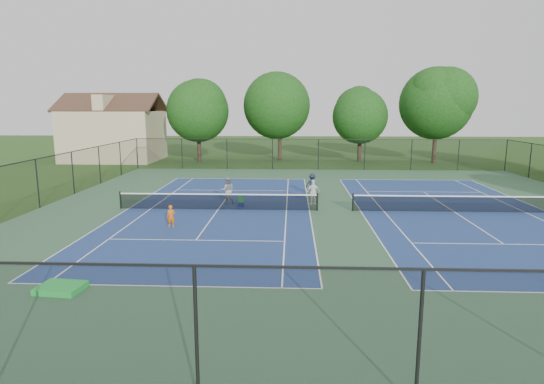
{
  "coord_description": "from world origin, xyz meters",
  "views": [
    {
      "loc": [
        -2.58,
        -26.49,
        6.1
      ],
      "look_at": [
        -3.71,
        -1.0,
        1.3
      ],
      "focal_mm": 30.0,
      "sensor_mm": 36.0,
      "label": 1
    }
  ],
  "objects_px": {
    "tree_back_a": "(198,107)",
    "bystander_b": "(312,185)",
    "tree_back_c": "(361,112)",
    "ball_crate": "(241,204)",
    "instructor": "(228,190)",
    "clapboard_house": "(114,133)",
    "child_player": "(171,216)",
    "ball_hopper": "(241,199)",
    "tree_back_b": "(280,102)",
    "tree_back_d": "(437,100)",
    "bystander_a": "(313,192)"
  },
  "relations": [
    {
      "from": "bystander_b",
      "to": "child_player",
      "type": "bearing_deg",
      "value": 74.7
    },
    {
      "from": "clapboard_house",
      "to": "bystander_b",
      "type": "bearing_deg",
      "value": -42.8
    },
    {
      "from": "child_player",
      "to": "ball_hopper",
      "type": "bearing_deg",
      "value": 49.38
    },
    {
      "from": "tree_back_b",
      "to": "bystander_b",
      "type": "bearing_deg",
      "value": -82.38
    },
    {
      "from": "ball_hopper",
      "to": "child_player",
      "type": "bearing_deg",
      "value": -121.3
    },
    {
      "from": "tree_back_b",
      "to": "tree_back_c",
      "type": "xyz_separation_m",
      "value": [
        9.0,
        -1.0,
        -1.11
      ]
    },
    {
      "from": "clapboard_house",
      "to": "tree_back_d",
      "type": "bearing_deg",
      "value": -1.59
    },
    {
      "from": "tree_back_b",
      "to": "tree_back_c",
      "type": "height_order",
      "value": "tree_back_b"
    },
    {
      "from": "tree_back_c",
      "to": "ball_hopper",
      "type": "distance_m",
      "value": 26.85
    },
    {
      "from": "child_player",
      "to": "clapboard_house",
      "type": "bearing_deg",
      "value": 106.75
    },
    {
      "from": "clapboard_house",
      "to": "ball_hopper",
      "type": "relative_size",
      "value": 27.95
    },
    {
      "from": "ball_hopper",
      "to": "instructor",
      "type": "bearing_deg",
      "value": 137.02
    },
    {
      "from": "child_player",
      "to": "instructor",
      "type": "distance_m",
      "value": 6.26
    },
    {
      "from": "tree_back_c",
      "to": "child_player",
      "type": "xyz_separation_m",
      "value": [
        -13.76,
        -29.11,
        -4.91
      ]
    },
    {
      "from": "tree_back_b",
      "to": "tree_back_c",
      "type": "distance_m",
      "value": 9.12
    },
    {
      "from": "tree_back_a",
      "to": "clapboard_house",
      "type": "height_order",
      "value": "tree_back_a"
    },
    {
      "from": "tree_back_a",
      "to": "instructor",
      "type": "xyz_separation_m",
      "value": [
        6.34,
        -22.22,
        -5.18
      ]
    },
    {
      "from": "tree_back_a",
      "to": "child_player",
      "type": "distance_m",
      "value": 28.95
    },
    {
      "from": "tree_back_a",
      "to": "clapboard_house",
      "type": "relative_size",
      "value": 0.85
    },
    {
      "from": "tree_back_c",
      "to": "bystander_b",
      "type": "distance_m",
      "value": 21.66
    },
    {
      "from": "tree_back_c",
      "to": "ball_hopper",
      "type": "bearing_deg",
      "value": -113.97
    },
    {
      "from": "child_player",
      "to": "bystander_b",
      "type": "distance_m",
      "value": 11.69
    },
    {
      "from": "tree_back_a",
      "to": "tree_back_b",
      "type": "height_order",
      "value": "tree_back_b"
    },
    {
      "from": "tree_back_d",
      "to": "bystander_a",
      "type": "height_order",
      "value": "tree_back_d"
    },
    {
      "from": "tree_back_c",
      "to": "ball_crate",
      "type": "relative_size",
      "value": 24.38
    },
    {
      "from": "clapboard_house",
      "to": "bystander_b",
      "type": "height_order",
      "value": "clapboard_house"
    },
    {
      "from": "tree_back_d",
      "to": "bystander_b",
      "type": "relative_size",
      "value": 6.8
    },
    {
      "from": "tree_back_a",
      "to": "ball_crate",
      "type": "bearing_deg",
      "value": -72.5
    },
    {
      "from": "tree_back_a",
      "to": "child_player",
      "type": "bearing_deg",
      "value": -81.42
    },
    {
      "from": "tree_back_d",
      "to": "instructor",
      "type": "relative_size",
      "value": 6.0
    },
    {
      "from": "tree_back_a",
      "to": "tree_back_b",
      "type": "xyz_separation_m",
      "value": [
        9.0,
        2.0,
        0.56
      ]
    },
    {
      "from": "child_player",
      "to": "ball_crate",
      "type": "relative_size",
      "value": 3.34
    },
    {
      "from": "tree_back_a",
      "to": "instructor",
      "type": "bearing_deg",
      "value": -74.08
    },
    {
      "from": "tree_back_c",
      "to": "ball_hopper",
      "type": "height_order",
      "value": "tree_back_c"
    },
    {
      "from": "tree_back_a",
      "to": "child_player",
      "type": "height_order",
      "value": "tree_back_a"
    },
    {
      "from": "tree_back_a",
      "to": "tree_back_c",
      "type": "distance_m",
      "value": 18.04
    },
    {
      "from": "tree_back_b",
      "to": "instructor",
      "type": "distance_m",
      "value": 25.03
    },
    {
      "from": "clapboard_house",
      "to": "ball_crate",
      "type": "xyz_separation_m",
      "value": [
        17.29,
        -24.1,
        -2.95
      ]
    },
    {
      "from": "bystander_a",
      "to": "ball_crate",
      "type": "xyz_separation_m",
      "value": [
        -4.49,
        -0.84,
        -0.65
      ]
    },
    {
      "from": "tree_back_c",
      "to": "instructor",
      "type": "height_order",
      "value": "tree_back_c"
    },
    {
      "from": "tree_back_a",
      "to": "bystander_b",
      "type": "distance_m",
      "value": 23.18
    },
    {
      "from": "tree_back_b",
      "to": "clapboard_house",
      "type": "distance_m",
      "value": 19.35
    },
    {
      "from": "ball_crate",
      "to": "tree_back_c",
      "type": "bearing_deg",
      "value": 66.03
    },
    {
      "from": "instructor",
      "to": "bystander_b",
      "type": "height_order",
      "value": "instructor"
    },
    {
      "from": "ball_crate",
      "to": "bystander_b",
      "type": "bearing_deg",
      "value": 40.46
    },
    {
      "from": "tree_back_c",
      "to": "ball_crate",
      "type": "height_order",
      "value": "tree_back_c"
    },
    {
      "from": "tree_back_b",
      "to": "tree_back_a",
      "type": "bearing_deg",
      "value": -167.47
    },
    {
      "from": "bystander_a",
      "to": "ball_hopper",
      "type": "bearing_deg",
      "value": -12.12
    },
    {
      "from": "tree_back_d",
      "to": "ball_hopper",
      "type": "distance_m",
      "value": 30.4
    },
    {
      "from": "clapboard_house",
      "to": "ball_hopper",
      "type": "height_order",
      "value": "clapboard_house"
    }
  ]
}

